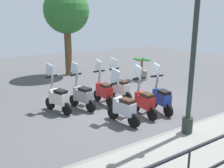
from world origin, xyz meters
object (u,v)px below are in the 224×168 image
object	(u,v)px
lamp_post_near	(193,58)
scooter_far_2	(82,95)
scooter_near_1	(144,101)
scooter_far_3	(58,98)
scooter_near_0	(161,98)
tree_distant	(66,12)
potted_palm	(142,71)
scooter_far_0	(119,87)
scooter_near_2	(123,107)
scooter_far_1	(104,91)

from	to	relation	value
lamp_post_near	scooter_far_2	xyz separation A→B (m)	(3.28, 1.23, -1.55)
scooter_near_1	scooter_far_3	xyz separation A→B (m)	(1.75, 2.04, 0.00)
scooter_near_0	scooter_far_3	world-z (taller)	same
tree_distant	potted_palm	bearing A→B (deg)	-140.25
scooter_far_0	scooter_far_2	xyz separation A→B (m)	(-0.08, 1.54, 0.00)
lamp_post_near	scooter_near_0	world-z (taller)	lamp_post_near
tree_distant	potted_palm	xyz separation A→B (m)	(-2.98, -2.48, -2.78)
tree_distant	potted_palm	size ratio (longest dim) A/B	4.17
tree_distant	scooter_near_0	bearing A→B (deg)	-178.88
scooter_far_3	scooter_near_2	bearing A→B (deg)	-163.94
scooter_near_1	scooter_near_2	bearing A→B (deg)	99.52
scooter_near_0	scooter_far_3	distance (m)	3.25
potted_palm	scooter_near_0	world-z (taller)	scooter_near_0
scooter_far_0	lamp_post_near	bearing A→B (deg)	165.37
tree_distant	scooter_far_1	size ratio (longest dim) A/B	2.87
scooter_far_2	scooter_far_0	bearing A→B (deg)	-101.10
scooter_near_1	scooter_far_2	xyz separation A→B (m)	(1.57, 1.29, 0.00)
tree_distant	scooter_near_1	bearing A→B (deg)	175.49
scooter_far_0	scooter_far_1	xyz separation A→B (m)	(-0.05, 0.70, 0.00)
tree_distant	scooter_far_1	xyz separation A→B (m)	(-5.03, 0.97, -2.74)
lamp_post_near	scooter_near_2	distance (m)	2.36
scooter_near_0	scooter_far_1	distance (m)	1.99
potted_palm	scooter_near_2	size ratio (longest dim) A/B	0.69
scooter_near_1	scooter_far_1	distance (m)	1.66
scooter_far_1	lamp_post_near	bearing A→B (deg)	-174.47
scooter_near_0	scooter_far_2	world-z (taller)	same
lamp_post_near	potted_palm	size ratio (longest dim) A/B	4.00
tree_distant	scooter_far_1	world-z (taller)	tree_distant
tree_distant	scooter_near_2	world-z (taller)	tree_distant
lamp_post_near	scooter_far_0	bearing A→B (deg)	-5.34
scooter_near_0	scooter_far_0	world-z (taller)	same
lamp_post_near	scooter_far_3	world-z (taller)	lamp_post_near
lamp_post_near	potted_palm	world-z (taller)	lamp_post_near
scooter_far_3	scooter_far_1	bearing A→B (deg)	-112.34
potted_palm	scooter_far_0	bearing A→B (deg)	126.07
scooter_near_1	scooter_far_2	world-z (taller)	same
tree_distant	scooter_far_3	distance (m)	6.15
lamp_post_near	scooter_far_3	distance (m)	4.27
scooter_near_2	scooter_far_0	xyz separation A→B (m)	(1.75, -1.10, 0.00)
scooter_far_2	scooter_far_3	xyz separation A→B (m)	(0.18, 0.76, 0.00)
potted_palm	scooter_far_1	xyz separation A→B (m)	(-2.05, 3.44, 0.04)
scooter_near_0	scooter_near_1	size ratio (longest dim) A/B	1.00
tree_distant	scooter_near_1	world-z (taller)	tree_distant
tree_distant	scooter_far_3	bearing A→B (deg)	152.25
lamp_post_near	scooter_far_0	world-z (taller)	lamp_post_near
potted_palm	scooter_far_3	size ratio (longest dim) A/B	0.69
scooter_far_0	scooter_far_2	distance (m)	1.55
scooter_near_0	scooter_near_2	distance (m)	1.49
potted_palm	tree_distant	bearing A→B (deg)	39.75
scooter_near_0	scooter_far_3	bearing A→B (deg)	65.91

